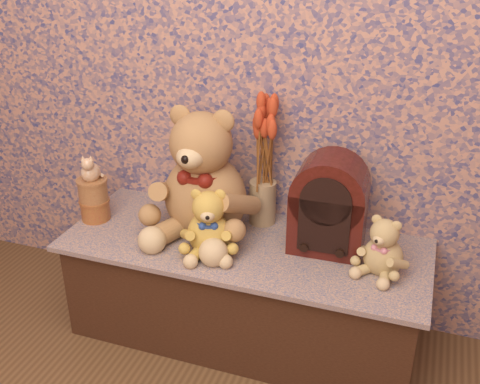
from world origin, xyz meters
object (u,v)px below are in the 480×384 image
object	(u,v)px
biscuit_tin_lower	(95,209)
ceramic_vase	(263,202)
cathedral_radio	(329,203)
teddy_large	(204,166)
teddy_medium	(209,218)
cat_figurine	(90,166)
teddy_small	(385,243)

from	to	relation	value
biscuit_tin_lower	ceramic_vase	bearing A→B (deg)	17.31
cathedral_radio	biscuit_tin_lower	world-z (taller)	cathedral_radio
teddy_large	cathedral_radio	distance (m)	0.49
teddy_large	biscuit_tin_lower	xyz separation A→B (m)	(-0.46, -0.08, -0.23)
teddy_large	ceramic_vase	world-z (taller)	teddy_large
teddy_medium	ceramic_vase	world-z (taller)	teddy_medium
ceramic_vase	biscuit_tin_lower	xyz separation A→B (m)	(-0.66, -0.21, -0.05)
teddy_large	teddy_medium	world-z (taller)	teddy_large
teddy_large	biscuit_tin_lower	world-z (taller)	teddy_large
teddy_large	cat_figurine	world-z (taller)	teddy_large
teddy_medium	cat_figurine	bearing A→B (deg)	153.44
teddy_large	biscuit_tin_lower	size ratio (longest dim) A/B	4.63
teddy_medium	ceramic_vase	xyz separation A→B (m)	(0.12, 0.28, -0.05)
teddy_small	ceramic_vase	xyz separation A→B (m)	(-0.51, 0.21, -0.03)
cathedral_radio	ceramic_vase	xyz separation A→B (m)	(-0.29, 0.11, -0.10)
biscuit_tin_lower	teddy_small	bearing A→B (deg)	-0.12
teddy_medium	biscuit_tin_lower	xyz separation A→B (m)	(-0.54, 0.07, -0.10)
teddy_large	cathedral_radio	bearing A→B (deg)	2.97
teddy_large	cat_figurine	xyz separation A→B (m)	(-0.46, -0.08, -0.04)
biscuit_tin_lower	teddy_medium	bearing A→B (deg)	-7.78
teddy_small	cat_figurine	world-z (taller)	cat_figurine
teddy_large	cathedral_radio	size ratio (longest dim) A/B	1.46
cathedral_radio	teddy_large	bearing A→B (deg)	-179.72
cat_figurine	cathedral_radio	bearing A→B (deg)	-13.55
teddy_small	cat_figurine	distance (m)	1.17
teddy_large	biscuit_tin_lower	bearing A→B (deg)	-169.79
biscuit_tin_lower	cat_figurine	distance (m)	0.19
teddy_medium	biscuit_tin_lower	bearing A→B (deg)	153.44
teddy_large	teddy_medium	xyz separation A→B (m)	(0.08, -0.15, -0.14)
ceramic_vase	teddy_medium	bearing A→B (deg)	-113.22
teddy_medium	teddy_small	size ratio (longest dim) A/B	1.19
teddy_large	cat_figurine	distance (m)	0.47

